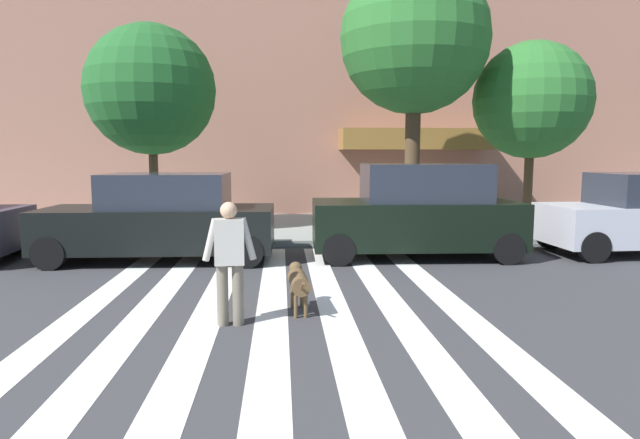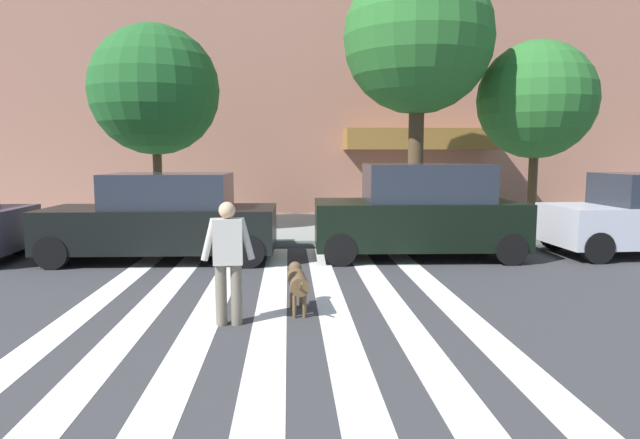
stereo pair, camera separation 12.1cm
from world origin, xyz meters
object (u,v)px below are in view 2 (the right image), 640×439
object	(u,v)px
street_tree_nearest	(155,91)
street_tree_middle	(418,39)
parked_car_behind_first	(164,219)
pedestrian_dog_walker	(228,256)
dog_on_leash	(297,281)
parked_car_third_in_line	(420,212)
street_tree_further	(536,100)

from	to	relation	value
street_tree_nearest	street_tree_middle	world-z (taller)	street_tree_middle
parked_car_behind_first	pedestrian_dog_walker	bearing A→B (deg)	-67.90
dog_on_leash	parked_car_third_in_line	bearing A→B (deg)	55.74
parked_car_behind_first	street_tree_middle	xyz separation A→B (m)	(6.02, 2.66, 4.30)
street_tree_middle	pedestrian_dog_walker	distance (m)	9.37
parked_car_behind_first	pedestrian_dog_walker	size ratio (longest dim) A/B	2.95
street_tree_middle	street_tree_further	size ratio (longest dim) A/B	1.36
street_tree_nearest	street_tree_further	size ratio (longest dim) A/B	1.08
parked_car_behind_first	dog_on_leash	world-z (taller)	parked_car_behind_first
parked_car_behind_first	street_tree_further	world-z (taller)	street_tree_further
parked_car_third_in_line	street_tree_further	bearing A→B (deg)	38.07
street_tree_middle	street_tree_further	bearing A→B (deg)	6.37
parked_car_behind_first	street_tree_further	bearing A→B (deg)	17.93
street_tree_nearest	street_tree_further	xyz separation A→B (m)	(10.29, -0.44, -0.25)
street_tree_nearest	parked_car_third_in_line	bearing A→B (deg)	-28.50
pedestrian_dog_walker	dog_on_leash	xyz separation A→B (m)	(0.92, 0.57, -0.48)
street_tree_nearest	street_tree_middle	bearing A→B (deg)	-6.76
street_tree_middle	street_tree_nearest	bearing A→B (deg)	173.24
parked_car_third_in_line	pedestrian_dog_walker	world-z (taller)	parked_car_third_in_line
parked_car_behind_first	street_tree_further	distance (m)	10.26
parked_car_third_in_line	dog_on_leash	distance (m)	4.88
street_tree_nearest	dog_on_leash	world-z (taller)	street_tree_nearest
parked_car_third_in_line	parked_car_behind_first	bearing A→B (deg)	179.99
parked_car_third_in_line	street_tree_middle	xyz separation A→B (m)	(0.51, 2.66, 4.20)
street_tree_nearest	street_tree_middle	xyz separation A→B (m)	(6.92, -0.82, 1.24)
parked_car_behind_first	dog_on_leash	xyz separation A→B (m)	(2.78, -4.01, -0.44)
pedestrian_dog_walker	dog_on_leash	distance (m)	1.18
parked_car_behind_first	street_tree_nearest	size ratio (longest dim) A/B	0.88
parked_car_third_in_line	street_tree_nearest	size ratio (longest dim) A/B	0.81
parked_car_behind_first	dog_on_leash	bearing A→B (deg)	-55.33
parked_car_behind_first	street_tree_middle	bearing A→B (deg)	23.87
parked_car_third_in_line	street_tree_further	xyz separation A→B (m)	(3.88, 3.04, 2.71)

